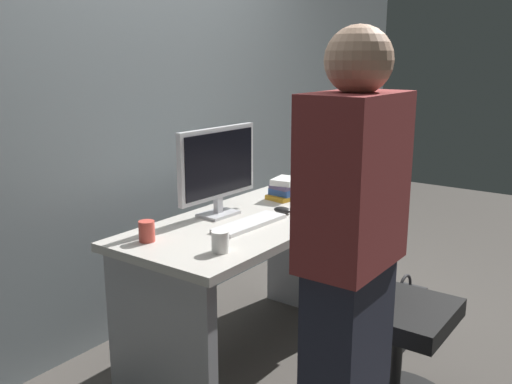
{
  "coord_description": "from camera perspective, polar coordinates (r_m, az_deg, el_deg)",
  "views": [
    {
      "loc": [
        -2.19,
        -1.64,
        1.55
      ],
      "look_at": [
        0.0,
        -0.05,
        0.89
      ],
      "focal_mm": 39.65,
      "sensor_mm": 36.0,
      "label": 1
    }
  ],
  "objects": [
    {
      "name": "wall_back",
      "position": [
        3.24,
        -11.83,
        12.63
      ],
      "size": [
        6.4,
        0.1,
        3.0
      ],
      "primitive_type": "cube",
      "color": "gray",
      "rests_on": "ground"
    },
    {
      "name": "book_stack",
      "position": [
        3.26,
        3.07,
        0.33
      ],
      "size": [
        0.22,
        0.17,
        0.12
      ],
      "color": "gold",
      "rests_on": "desk"
    },
    {
      "name": "keyboard",
      "position": [
        2.75,
        -0.65,
        -3.19
      ],
      "size": [
        0.44,
        0.15,
        0.02
      ],
      "primitive_type": "cube",
      "rotation": [
        0.0,
        0.0,
        -0.05
      ],
      "color": "white",
      "rests_on": "desk"
    },
    {
      "name": "mouse",
      "position": [
        2.96,
        2.68,
        -1.84
      ],
      "size": [
        0.06,
        0.1,
        0.03
      ],
      "primitive_type": "ellipsoid",
      "color": "black",
      "rests_on": "desk"
    },
    {
      "name": "monitor",
      "position": [
        2.87,
        -3.86,
        2.56
      ],
      "size": [
        0.54,
        0.15,
        0.46
      ],
      "color": "silver",
      "rests_on": "desk"
    },
    {
      "name": "ground_plane",
      "position": [
        3.14,
        -0.77,
        -15.76
      ],
      "size": [
        9.0,
        9.0,
        0.0
      ],
      "primitive_type": "plane",
      "color": "#4C4742"
    },
    {
      "name": "desk",
      "position": [
        2.93,
        -0.8,
        -7.09
      ],
      "size": [
        1.4,
        0.69,
        0.74
      ],
      "color": "beige",
      "rests_on": "ground"
    },
    {
      "name": "office_chair",
      "position": [
        2.61,
        13.06,
        -12.02
      ],
      "size": [
        0.52,
        0.52,
        0.94
      ],
      "color": "black",
      "rests_on": "ground"
    },
    {
      "name": "person_at_desk",
      "position": [
        1.97,
        9.48,
        -7.45
      ],
      "size": [
        0.4,
        0.24,
        1.64
      ],
      "color": "#262838",
      "rests_on": "ground"
    },
    {
      "name": "cup_by_monitor",
      "position": [
        2.56,
        -10.96,
        -3.91
      ],
      "size": [
        0.07,
        0.07,
        0.09
      ],
      "primitive_type": "cylinder",
      "color": "#D84C3F",
      "rests_on": "desk"
    },
    {
      "name": "cup_near_keyboard",
      "position": [
        2.39,
        -3.63,
        -5.02
      ],
      "size": [
        0.07,
        0.07,
        0.09
      ],
      "primitive_type": "cylinder",
      "color": "white",
      "rests_on": "desk"
    },
    {
      "name": "handbag",
      "position": [
        3.31,
        14.61,
        -11.97
      ],
      "size": [
        0.34,
        0.14,
        0.38
      ],
      "color": "#262628",
      "rests_on": "ground"
    }
  ]
}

